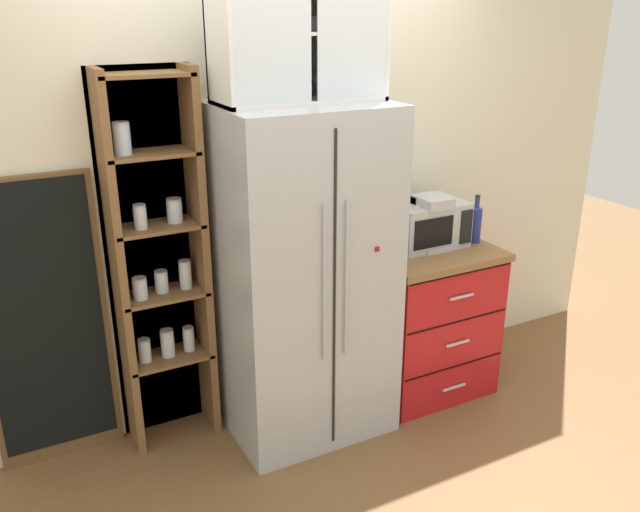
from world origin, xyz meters
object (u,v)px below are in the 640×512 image
at_px(bottle_cobalt, 476,221).
at_px(chalkboard_menu, 45,325).
at_px(refrigerator, 303,275).
at_px(mug_cream, 380,244).
at_px(bottle_amber, 431,231).
at_px(microwave, 425,223).
at_px(coffee_maker, 428,221).

height_order(bottle_cobalt, chalkboard_menu, chalkboard_menu).
xyz_separation_m(refrigerator, mug_cream, (0.53, 0.09, 0.05)).
bearing_deg(refrigerator, bottle_amber, -0.52).
relative_size(refrigerator, mug_cream, 15.31).
relative_size(microwave, bottle_amber, 1.77).
distance_m(bottle_cobalt, bottle_amber, 0.30).
bearing_deg(bottle_cobalt, refrigerator, 178.20).
bearing_deg(chalkboard_menu, coffee_maker, -7.94).
bearing_deg(mug_cream, chalkboard_menu, 173.00).
height_order(coffee_maker, bottle_amber, coffee_maker).
relative_size(microwave, chalkboard_menu, 0.29).
xyz_separation_m(refrigerator, microwave, (0.83, 0.07, 0.14)).
distance_m(refrigerator, mug_cream, 0.54).
relative_size(microwave, mug_cream, 3.77).
height_order(microwave, bottle_amber, microwave).
xyz_separation_m(refrigerator, chalkboard_menu, (-1.26, 0.31, -0.14)).
bearing_deg(chalkboard_menu, mug_cream, -7.00).
xyz_separation_m(coffee_maker, bottle_amber, (0.00, -0.03, -0.05)).
bearing_deg(microwave, mug_cream, 174.66).
height_order(refrigerator, microwave, refrigerator).
relative_size(mug_cream, bottle_cobalt, 0.41).
xyz_separation_m(coffee_maker, chalkboard_menu, (-2.07, 0.29, -0.30)).
distance_m(coffee_maker, bottle_amber, 0.06).
height_order(mug_cream, bottle_cobalt, bottle_cobalt).
distance_m(refrigerator, coffee_maker, 0.83).
relative_size(refrigerator, microwave, 4.06).
xyz_separation_m(refrigerator, coffee_maker, (0.82, 0.02, 0.17)).
height_order(refrigerator, bottle_amber, refrigerator).
xyz_separation_m(microwave, bottle_amber, (-0.01, -0.07, -0.02)).
xyz_separation_m(refrigerator, bottle_amber, (0.82, -0.01, 0.12)).
bearing_deg(bottle_amber, chalkboard_menu, 171.22).
relative_size(coffee_maker, bottle_amber, 1.25).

